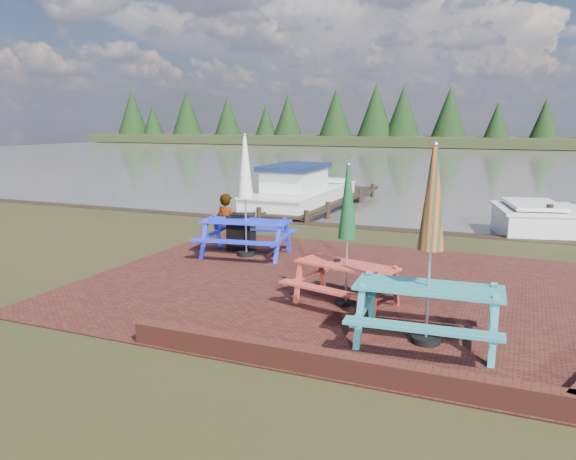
% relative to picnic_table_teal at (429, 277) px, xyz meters
% --- Properties ---
extents(ground, '(120.00, 120.00, 0.00)m').
position_rel_picnic_table_teal_xyz_m(ground, '(-2.23, 1.13, -0.97)').
color(ground, black).
rests_on(ground, ground).
extents(paving, '(9.00, 7.50, 0.02)m').
position_rel_picnic_table_teal_xyz_m(paving, '(-2.23, 2.13, -0.96)').
color(paving, '#361511').
rests_on(paving, ground).
extents(brick_wall, '(6.21, 1.79, 0.30)m').
position_rel_picnic_table_teal_xyz_m(brick_wall, '(-0.08, -1.29, -0.82)').
color(brick_wall, '#4C1E16').
rests_on(brick_wall, ground).
extents(water, '(120.00, 60.00, 0.02)m').
position_rel_picnic_table_teal_xyz_m(water, '(-2.23, 38.13, -0.97)').
color(water, '#4A4840').
rests_on(water, ground).
extents(far_treeline, '(120.00, 10.00, 8.10)m').
position_rel_picnic_table_teal_xyz_m(far_treeline, '(-2.23, 67.13, 2.31)').
color(far_treeline, black).
rests_on(far_treeline, ground).
extents(picnic_table_teal, '(2.10, 1.90, 2.76)m').
position_rel_picnic_table_teal_xyz_m(picnic_table_teal, '(0.00, 0.00, 0.00)').
color(picnic_table_teal, teal).
rests_on(picnic_table_teal, ground).
extents(picnic_table_red, '(2.04, 1.91, 2.37)m').
position_rel_picnic_table_teal_xyz_m(picnic_table_red, '(-1.53, 1.17, -0.14)').
color(picnic_table_red, '#AF3B2C').
rests_on(picnic_table_red, ground).
extents(picnic_table_blue, '(2.23, 2.04, 2.76)m').
position_rel_picnic_table_teal_xyz_m(picnic_table_blue, '(-4.67, 3.63, 0.00)').
color(picnic_table_blue, '#1B27CC').
rests_on(picnic_table_blue, ground).
extents(chalkboard, '(0.60, 0.77, 0.91)m').
position_rel_picnic_table_teal_xyz_m(chalkboard, '(-5.01, 4.03, -0.50)').
color(chalkboard, black).
rests_on(chalkboard, ground).
extents(jetty, '(1.76, 9.08, 1.00)m').
position_rel_picnic_table_teal_xyz_m(jetty, '(-5.73, 12.40, -0.85)').
color(jetty, black).
rests_on(jetty, ground).
extents(boat_jetty, '(2.34, 6.58, 1.90)m').
position_rel_picnic_table_teal_xyz_m(boat_jetty, '(-6.45, 11.54, -0.60)').
color(boat_jetty, silver).
rests_on(boat_jetty, ground).
extents(person, '(0.78, 0.59, 1.94)m').
position_rel_picnic_table_teal_xyz_m(person, '(-6.90, 6.72, -0.00)').
color(person, gray).
rests_on(person, ground).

